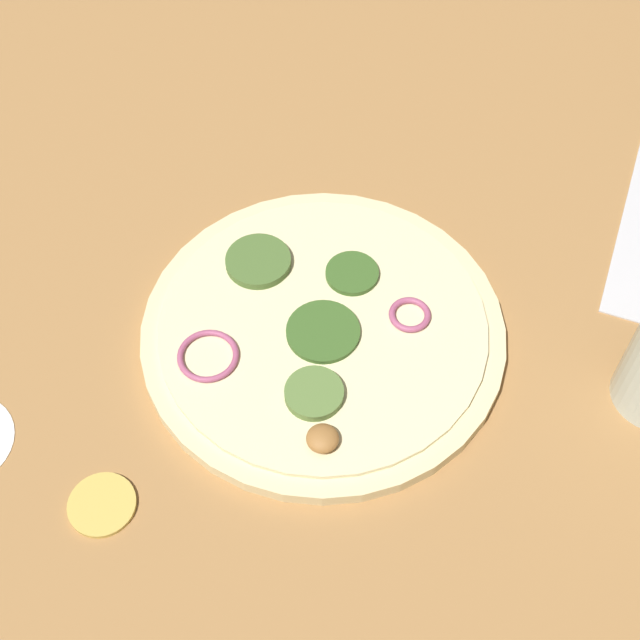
% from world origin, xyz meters
% --- Properties ---
extents(ground_plane, '(3.00, 3.00, 0.00)m').
position_xyz_m(ground_plane, '(0.00, 0.00, 0.00)').
color(ground_plane, '#9E703F').
extents(pizza, '(0.26, 0.26, 0.03)m').
position_xyz_m(pizza, '(0.00, -0.00, 0.01)').
color(pizza, beige).
rests_on(pizza, ground_plane).
extents(loose_cap, '(0.04, 0.04, 0.01)m').
position_xyz_m(loose_cap, '(0.13, -0.14, 0.00)').
color(loose_cap, gold).
rests_on(loose_cap, ground_plane).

